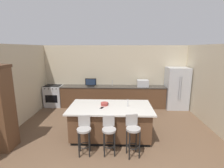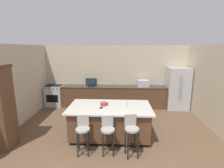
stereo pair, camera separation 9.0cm
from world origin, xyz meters
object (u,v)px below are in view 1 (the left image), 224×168
object	(u,v)px
cell_phone	(102,108)
range_oven	(54,96)
bar_stool_right	(133,132)
microwave	(143,83)
tv_monitor	(91,83)
refrigerator	(176,88)
fruit_bowl	(104,104)
bar_stool_center	(109,132)
kitchen_island	(111,121)
tv_remote	(107,104)
bar_stool_left	(84,132)

from	to	relation	value
cell_phone	range_oven	bearing A→B (deg)	148.87
range_oven	bar_stool_right	size ratio (longest dim) A/B	0.94
microwave	tv_monitor	world-z (taller)	tv_monitor
refrigerator	fruit_bowl	bearing A→B (deg)	-139.88
bar_stool_center	bar_stool_right	size ratio (longest dim) A/B	0.93
kitchen_island	microwave	size ratio (longest dim) A/B	4.89
cell_phone	tv_remote	size ratio (longest dim) A/B	0.88
range_oven	refrigerator	bearing A→B (deg)	-0.80
tv_remote	fruit_bowl	bearing A→B (deg)	-124.18
range_oven	tv_remote	distance (m)	3.55
tv_monitor	fruit_bowl	bearing A→B (deg)	-72.32
kitchen_island	tv_remote	bearing A→B (deg)	118.70
microwave	cell_phone	size ratio (longest dim) A/B	3.20
kitchen_island	microwave	bearing A→B (deg)	63.74
bar_stool_center	bar_stool_left	bearing A→B (deg)	176.40
kitchen_island	bar_stool_left	world-z (taller)	bar_stool_left
kitchen_island	bar_stool_center	distance (m)	0.81
kitchen_island	cell_phone	bearing A→B (deg)	-150.85
refrigerator	tv_monitor	bearing A→B (deg)	179.62
range_oven	kitchen_island	bearing A→B (deg)	-44.45
cell_phone	fruit_bowl	bearing A→B (deg)	92.36
refrigerator	bar_stool_right	bearing A→B (deg)	-122.33
microwave	bar_stool_right	size ratio (longest dim) A/B	0.47
range_oven	bar_stool_left	size ratio (longest dim) A/B	0.99
kitchen_island	fruit_bowl	distance (m)	0.54
tv_monitor	fruit_bowl	size ratio (longest dim) A/B	2.26
microwave	bar_stool_center	world-z (taller)	microwave
tv_monitor	bar_stool_center	bearing A→B (deg)	-74.04
refrigerator	cell_phone	distance (m)	3.97
bar_stool_left	fruit_bowl	distance (m)	1.10
bar_stool_right	tv_remote	bearing A→B (deg)	109.77
range_oven	bar_stool_center	world-z (taller)	range_oven
tv_monitor	refrigerator	bearing A→B (deg)	-0.38
bar_stool_center	fruit_bowl	xyz separation A→B (m)	(-0.17, 0.89, 0.41)
fruit_bowl	cell_phone	bearing A→B (deg)	-105.05
bar_stool_left	tv_remote	world-z (taller)	bar_stool_left
tv_monitor	cell_phone	distance (m)	2.78
bar_stool_right	microwave	bearing A→B (deg)	65.94
kitchen_island	tv_remote	distance (m)	0.51
cell_phone	tv_remote	distance (m)	0.34
refrigerator	bar_stool_right	world-z (taller)	refrigerator
refrigerator	fruit_bowl	size ratio (longest dim) A/B	8.33
fruit_bowl	range_oven	bearing A→B (deg)	134.49
bar_stool_center	range_oven	bearing A→B (deg)	120.74
refrigerator	microwave	distance (m)	1.45
microwave	tv_remote	size ratio (longest dim) A/B	2.82
range_oven	fruit_bowl	xyz separation A→B (m)	(2.47, -2.52, 0.50)
kitchen_island	range_oven	xyz separation A→B (m)	(-2.65, 2.60, -0.00)
kitchen_island	cell_phone	world-z (taller)	cell_phone
bar_stool_left	cell_phone	size ratio (longest dim) A/B	6.39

